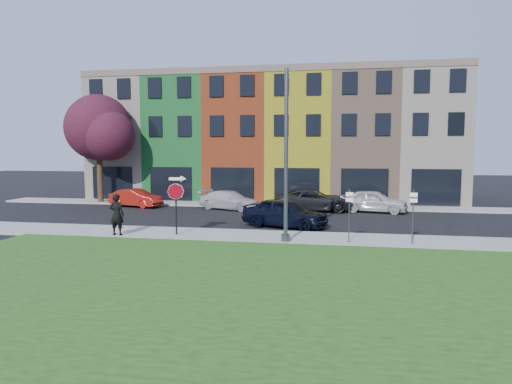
% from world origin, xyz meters
% --- Properties ---
extents(ground, '(120.00, 120.00, 0.00)m').
position_xyz_m(ground, '(0.00, 0.00, 0.00)').
color(ground, black).
rests_on(ground, ground).
extents(sidewalk_near, '(40.00, 3.00, 0.12)m').
position_xyz_m(sidewalk_near, '(2.00, 3.00, 0.06)').
color(sidewalk_near, gray).
rests_on(sidewalk_near, ground).
extents(sidewalk_far, '(40.00, 2.40, 0.12)m').
position_xyz_m(sidewalk_far, '(-3.00, 15.00, 0.06)').
color(sidewalk_far, gray).
rests_on(sidewalk_far, ground).
extents(rowhouse_block, '(30.00, 10.12, 10.00)m').
position_xyz_m(rowhouse_block, '(-2.50, 21.18, 4.99)').
color(rowhouse_block, beige).
rests_on(rowhouse_block, ground).
extents(stop_sign, '(1.05, 0.12, 2.87)m').
position_xyz_m(stop_sign, '(-4.60, 2.53, 2.17)').
color(stop_sign, black).
rests_on(stop_sign, sidewalk_near).
extents(man, '(0.79, 0.58, 1.99)m').
position_xyz_m(man, '(-7.34, 1.90, 1.12)').
color(man, black).
rests_on(man, sidewalk_near).
extents(sedan_near, '(4.77, 5.83, 1.59)m').
position_xyz_m(sedan_near, '(0.27, 6.13, 0.80)').
color(sedan_near, black).
rests_on(sedan_near, ground).
extents(parked_car_red, '(3.30, 4.66, 1.32)m').
position_xyz_m(parked_car_red, '(-11.45, 12.81, 0.66)').
color(parked_car_red, maroon).
rests_on(parked_car_red, ground).
extents(parked_car_silver, '(4.59, 5.63, 1.31)m').
position_xyz_m(parked_car_silver, '(-4.37, 12.72, 0.65)').
color(parked_car_silver, silver).
rests_on(parked_car_silver, ground).
extents(parked_car_dark, '(3.70, 5.95, 1.50)m').
position_xyz_m(parked_car_dark, '(1.48, 12.92, 0.75)').
color(parked_car_dark, black).
rests_on(parked_car_dark, ground).
extents(parked_car_white, '(3.52, 5.13, 1.51)m').
position_xyz_m(parked_car_white, '(5.44, 13.05, 0.76)').
color(parked_car_white, silver).
rests_on(parked_car_white, ground).
extents(street_lamp, '(0.57, 2.58, 7.63)m').
position_xyz_m(street_lamp, '(0.77, 2.12, 3.97)').
color(street_lamp, '#4B4D50').
rests_on(street_lamp, sidewalk_near).
extents(parking_sign_a, '(0.32, 0.09, 2.36)m').
position_xyz_m(parking_sign_a, '(3.57, 2.09, 1.58)').
color(parking_sign_a, '#4B4D50').
rests_on(parking_sign_a, sidewalk_near).
extents(parking_sign_b, '(0.32, 0.10, 2.36)m').
position_xyz_m(parking_sign_b, '(6.29, 2.29, 1.58)').
color(parking_sign_b, '#4B4D50').
rests_on(parking_sign_b, sidewalk_near).
extents(tree_purple, '(6.08, 5.32, 8.28)m').
position_xyz_m(tree_purple, '(-15.06, 14.54, 5.73)').
color(tree_purple, black).
rests_on(tree_purple, sidewalk_far).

